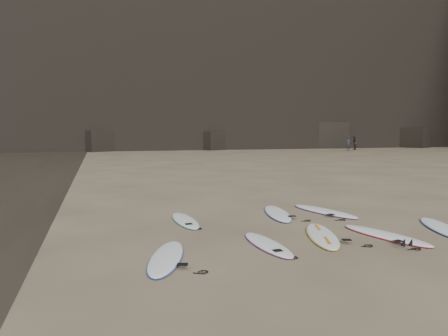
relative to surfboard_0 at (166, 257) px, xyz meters
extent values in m
plane|color=#897559|center=(4.44, 0.79, -0.05)|extent=(240.00, 240.00, 0.00)
cube|color=black|center=(14.44, 60.79, 19.95)|extent=(170.00, 32.00, 40.00)
cube|color=black|center=(12.44, 45.79, 1.12)|extent=(4.23, 4.46, 2.33)
cube|color=black|center=(29.44, 46.79, 1.75)|extent=(5.95, 5.19, 3.59)
cube|color=black|center=(42.44, 44.79, 1.40)|extent=(5.31, 5.56, 2.88)
cube|color=black|center=(-1.56, 45.79, 1.20)|extent=(4.49, 4.76, 2.49)
ellipsoid|color=white|center=(0.00, 0.00, 0.00)|extent=(1.32, 2.60, 0.09)
ellipsoid|color=white|center=(2.34, 0.38, 0.00)|extent=(0.66, 2.35, 0.08)
ellipsoid|color=white|center=(3.92, 0.78, 0.00)|extent=(1.45, 2.72, 0.10)
ellipsoid|color=white|center=(5.42, 0.37, 0.00)|extent=(1.24, 2.66, 0.09)
ellipsoid|color=white|center=(7.36, 0.68, 0.00)|extent=(1.54, 2.61, 0.09)
ellipsoid|color=white|center=(1.05, 3.44, 0.00)|extent=(0.65, 2.35, 0.08)
ellipsoid|color=white|center=(3.98, 3.67, 0.00)|extent=(1.17, 2.74, 0.10)
ellipsoid|color=white|center=(5.54, 3.59, 0.00)|extent=(1.34, 2.77, 0.10)
imported|color=#222329|center=(27.86, 38.06, 0.86)|extent=(0.78, 0.65, 1.81)
imported|color=black|center=(30.16, 40.42, 0.83)|extent=(0.88, 1.01, 1.76)
camera|label=1|loc=(-1.25, -8.59, 2.57)|focal=35.00mm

